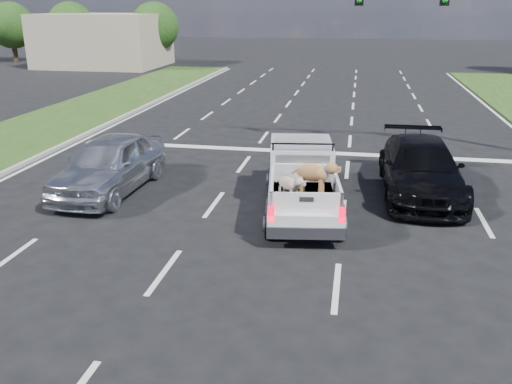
# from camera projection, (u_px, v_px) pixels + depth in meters

# --- Properties ---
(ground) EXTENTS (160.00, 160.00, 0.00)m
(ground) POSITION_uv_depth(u_px,v_px,m) (248.00, 279.00, 10.78)
(ground) COLOR black
(ground) RESTS_ON ground
(road_markings) EXTENTS (17.75, 60.00, 0.01)m
(road_markings) POSITION_uv_depth(u_px,v_px,m) (289.00, 180.00, 16.87)
(road_markings) COLOR silver
(road_markings) RESTS_ON ground
(curb_left) EXTENTS (0.15, 60.00, 0.14)m
(curb_left) POSITION_uv_depth(u_px,v_px,m) (15.00, 168.00, 17.89)
(curb_left) COLOR #9C968F
(curb_left) RESTS_ON ground
(building_left) EXTENTS (10.00, 8.00, 4.40)m
(building_left) POSITION_uv_depth(u_px,v_px,m) (104.00, 40.00, 46.93)
(building_left) COLOR tan
(building_left) RESTS_ON ground
(tree_far_a) EXTENTS (4.20, 4.20, 5.40)m
(tree_far_a) POSITION_uv_depth(u_px,v_px,m) (11.00, 25.00, 50.16)
(tree_far_a) COLOR #332114
(tree_far_a) RESTS_ON ground
(tree_far_b) EXTENTS (4.20, 4.20, 5.40)m
(tree_far_b) POSITION_uv_depth(u_px,v_px,m) (71.00, 26.00, 49.12)
(tree_far_b) COLOR #332114
(tree_far_b) RESTS_ON ground
(tree_far_c) EXTENTS (4.20, 4.20, 5.40)m
(tree_far_c) POSITION_uv_depth(u_px,v_px,m) (155.00, 27.00, 47.74)
(tree_far_c) COLOR #332114
(tree_far_c) RESTS_ON ground
(pickup_truck) EXTENTS (2.39, 5.03, 1.81)m
(pickup_truck) POSITION_uv_depth(u_px,v_px,m) (302.00, 179.00, 14.17)
(pickup_truck) COLOR black
(pickup_truck) RESTS_ON ground
(silver_sedan) EXTENTS (2.11, 4.85, 1.63)m
(silver_sedan) POSITION_uv_depth(u_px,v_px,m) (110.00, 164.00, 15.64)
(silver_sedan) COLOR silver
(silver_sedan) RESTS_ON ground
(black_coupe) EXTENTS (2.28, 5.30, 1.52)m
(black_coupe) POSITION_uv_depth(u_px,v_px,m) (421.00, 168.00, 15.40)
(black_coupe) COLOR black
(black_coupe) RESTS_ON ground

